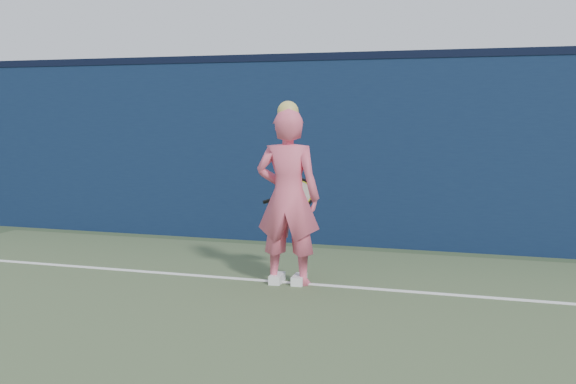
% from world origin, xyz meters
% --- Properties ---
extents(backstop_wall, '(24.00, 0.40, 2.50)m').
position_xyz_m(backstop_wall, '(0.00, 6.50, 1.25)').
color(backstop_wall, '#0D1C3A').
rests_on(backstop_wall, ground).
extents(wall_cap, '(24.00, 0.42, 0.10)m').
position_xyz_m(wall_cap, '(0.00, 6.50, 2.55)').
color(wall_cap, black).
rests_on(wall_cap, backstop_wall).
extents(player, '(0.71, 0.50, 1.92)m').
position_xyz_m(player, '(-0.45, 3.99, 0.93)').
color(player, '#E55975').
rests_on(player, ground).
extents(racket, '(0.63, 0.17, 0.34)m').
position_xyz_m(racket, '(-0.47, 4.38, 0.92)').
color(racket, black).
rests_on(racket, ground).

